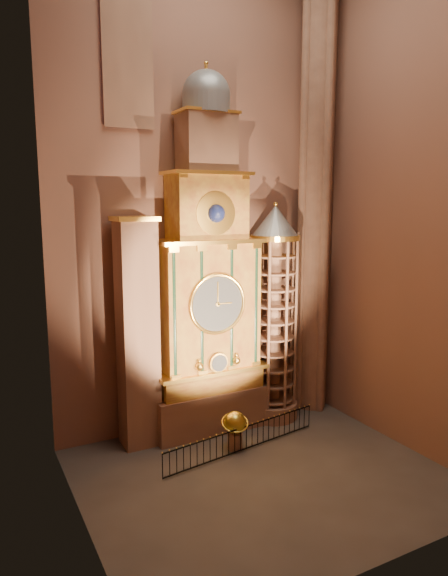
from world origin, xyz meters
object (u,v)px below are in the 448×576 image
stair_turret (274,315)px  celestial_globe (235,427)px  astronomical_clock (208,292)px  portrait_tower (138,333)px  iron_railing (244,439)px

stair_turret → celestial_globe: bearing=-147.0°
astronomical_clock → stair_turret: size_ratio=1.55×
portrait_tower → celestial_globe: (3.49, -2.49, -4.11)m
portrait_tower → iron_railing: bearing=-37.4°
astronomical_clock → celestial_globe: astronomical_clock is taller
astronomical_clock → portrait_tower: (-3.40, 0.02, -1.53)m
astronomical_clock → stair_turret: 3.78m
astronomical_clock → iron_railing: bearing=-83.4°
astronomical_clock → celestial_globe: bearing=-87.8°
iron_railing → portrait_tower: bearing=142.6°
portrait_tower → iron_railing: portrait_tower is taller
astronomical_clock → iron_railing: (0.33, -2.84, -6.09)m
iron_railing → celestial_globe: bearing=122.9°
astronomical_clock → celestial_globe: size_ratio=9.62×
stair_turret → iron_railing: stair_turret is taller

